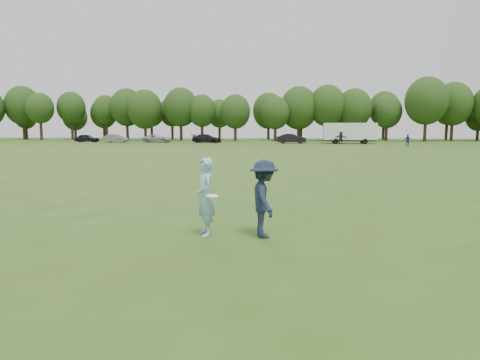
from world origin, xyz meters
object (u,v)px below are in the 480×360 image
(car_c, at_px, (157,138))
(cargo_trailer, at_px, (350,132))
(player_far_b, at_px, (408,140))
(defender, at_px, (264,199))
(player_far_d, at_px, (341,138))
(thrower, at_px, (205,197))
(car_f, at_px, (292,139))
(car_d, at_px, (207,138))
(car_a, at_px, (87,138))
(car_b, at_px, (115,138))
(field_cone, at_px, (423,146))

(car_c, xyz_separation_m, cargo_trailer, (31.65, -2.23, 1.11))
(player_far_b, bearing_deg, defender, -68.06)
(player_far_d, bearing_deg, car_c, 179.92)
(thrower, bearing_deg, car_f, 152.69)
(defender, height_order, car_d, defender)
(defender, distance_m, car_a, 70.57)
(car_a, bearing_deg, car_b, -105.73)
(thrower, xyz_separation_m, car_d, (-12.15, 60.86, -0.13))
(car_c, relative_size, field_cone, 16.02)
(thrower, bearing_deg, player_far_d, 145.34)
(player_far_b, bearing_deg, car_b, -155.14)
(car_c, height_order, cargo_trailer, cargo_trailer)
(player_far_d, height_order, car_f, player_far_d)
(thrower, height_order, field_cone, thrower)
(car_a, xyz_separation_m, car_b, (5.68, -1.30, 0.01))
(defender, height_order, player_far_b, defender)
(car_a, relative_size, car_c, 0.85)
(defender, bearing_deg, field_cone, -34.51)
(car_d, bearing_deg, field_cone, -104.96)
(car_b, bearing_deg, field_cone, -96.89)
(car_f, relative_size, field_cone, 15.54)
(thrower, distance_m, defender, 1.27)
(car_b, distance_m, car_f, 29.51)
(player_far_b, bearing_deg, cargo_trailer, 157.98)
(defender, xyz_separation_m, car_f, (0.56, 59.41, -0.06))
(car_a, bearing_deg, player_far_d, -98.19)
(cargo_trailer, bearing_deg, defender, -99.05)
(car_d, bearing_deg, car_f, -88.24)
(player_far_d, xyz_separation_m, field_cone, (9.29, -9.45, -0.80))
(car_f, height_order, cargo_trailer, cargo_trailer)
(car_b, xyz_separation_m, field_cone, (46.19, -12.12, -0.55))
(thrower, bearing_deg, player_far_b, 135.50)
(thrower, bearing_deg, defender, 64.86)
(cargo_trailer, bearing_deg, car_b, 179.01)
(defender, relative_size, car_a, 0.41)
(thrower, distance_m, car_a, 69.96)
(player_far_b, bearing_deg, car_c, -159.79)
(car_d, distance_m, cargo_trailer, 22.96)
(defender, relative_size, car_c, 0.35)
(car_c, relative_size, car_d, 0.98)
(thrower, height_order, player_far_d, player_far_d)
(defender, relative_size, player_far_b, 1.03)
(player_far_b, xyz_separation_m, car_f, (-14.86, 10.83, -0.04))
(player_far_b, bearing_deg, thrower, -69.41)
(defender, relative_size, car_d, 0.34)
(car_c, distance_m, field_cone, 41.73)
(car_a, xyz_separation_m, field_cone, (51.87, -13.42, -0.55))
(car_a, relative_size, car_b, 0.96)
(car_d, xyz_separation_m, cargo_trailer, (22.90, -1.32, 1.06))
(defender, distance_m, car_b, 66.79)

